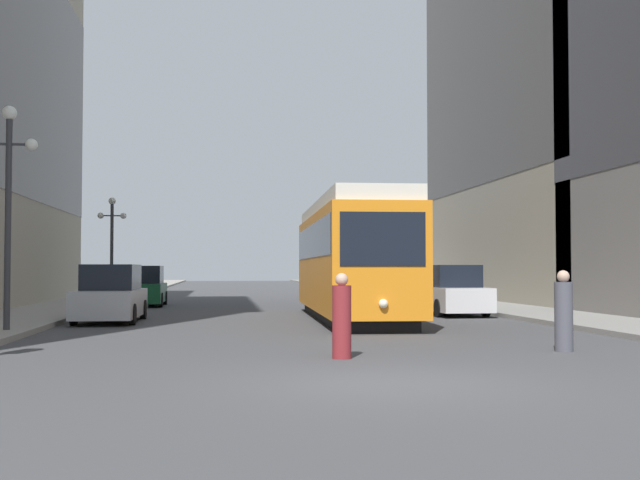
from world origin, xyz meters
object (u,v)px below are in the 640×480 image
at_px(parked_car_left_mid, 111,295).
at_px(pedestrian_crossing_far, 342,319).
at_px(transit_bus, 373,263).
at_px(lamp_post_left_near, 9,183).
at_px(pedestrian_crossing_near, 564,314).
at_px(streetcar, 351,256).
at_px(parked_car_right_far, 449,292).
at_px(parked_car_left_near, 144,287).
at_px(lamp_post_left_far, 112,232).

height_order(parked_car_left_mid, pedestrian_crossing_far, parked_car_left_mid).
distance_m(transit_bus, lamp_post_left_near, 22.06).
bearing_deg(lamp_post_left_near, pedestrian_crossing_far, -38.78).
bearing_deg(pedestrian_crossing_near, streetcar, 0.97).
bearing_deg(lamp_post_left_near, pedestrian_crossing_near, -23.63).
distance_m(parked_car_left_mid, parked_car_right_far, 12.06).
bearing_deg(lamp_post_left_near, parked_car_left_near, 83.18).
bearing_deg(transit_bus, pedestrian_crossing_near, -90.52).
bearing_deg(lamp_post_left_near, parked_car_right_far, 28.99).
distance_m(transit_bus, pedestrian_crossing_far, 24.56).
height_order(lamp_post_left_near, lamp_post_left_far, lamp_post_left_near).
relative_size(parked_car_left_near, pedestrian_crossing_near, 2.62).
relative_size(parked_car_right_far, pedestrian_crossing_near, 3.01).
bearing_deg(parked_car_left_mid, pedestrian_crossing_near, -44.06).
relative_size(streetcar, transit_bus, 1.14).
xyz_separation_m(transit_bus, lamp_post_left_far, (-12.81, 1.54, 1.56)).
bearing_deg(pedestrian_crossing_near, lamp_post_left_far, 13.34).
xyz_separation_m(parked_car_left_mid, pedestrian_crossing_far, (5.71, -11.09, -0.10)).
xyz_separation_m(lamp_post_left_near, lamp_post_left_far, (0.00, 19.40, -0.36)).
xyz_separation_m(pedestrian_crossing_near, lamp_post_left_near, (-12.30, 5.38, 3.10)).
bearing_deg(lamp_post_left_far, transit_bus, -6.85).
xyz_separation_m(transit_bus, parked_car_left_mid, (-10.91, -12.88, -1.10)).
distance_m(pedestrian_crossing_far, lamp_post_left_near, 10.25).
height_order(transit_bus, lamp_post_left_near, lamp_post_left_near).
bearing_deg(pedestrian_crossing_near, lamp_post_left_near, 53.31).
bearing_deg(transit_bus, pedestrian_crossing_far, -101.51).
relative_size(parked_car_left_mid, lamp_post_left_near, 0.83).
xyz_separation_m(pedestrian_crossing_near, pedestrian_crossing_far, (-4.69, -0.73, -0.02)).
bearing_deg(streetcar, lamp_post_left_far, 126.07).
relative_size(parked_car_left_near, lamp_post_left_far, 0.86).
distance_m(parked_car_left_mid, pedestrian_crossing_far, 12.47).
height_order(streetcar, parked_car_left_near, streetcar).
bearing_deg(parked_car_left_mid, pedestrian_crossing_far, -61.95).
bearing_deg(parked_car_left_near, pedestrian_crossing_near, -63.77).
bearing_deg(lamp_post_left_far, lamp_post_left_near, -90.00).
bearing_deg(pedestrian_crossing_near, parked_car_left_mid, 32.06).
distance_m(parked_car_left_near, lamp_post_left_near, 16.28).
distance_m(parked_car_right_far, pedestrian_crossing_far, 14.97).
bearing_deg(lamp_post_left_far, pedestrian_crossing_near, -63.60).
bearing_deg(pedestrian_crossing_far, parked_car_right_far, -99.18).
bearing_deg(parked_car_right_far, parked_car_left_mid, 10.73).
relative_size(parked_car_right_far, lamp_post_left_near, 0.88).
xyz_separation_m(parked_car_left_mid, lamp_post_left_far, (-1.90, 14.42, 2.67)).
bearing_deg(transit_bus, parked_car_left_mid, -129.53).
bearing_deg(parked_car_left_near, lamp_post_left_far, 118.57).
bearing_deg(parked_car_right_far, pedestrian_crossing_near, 82.22).
distance_m(lamp_post_left_near, lamp_post_left_far, 19.40).
xyz_separation_m(parked_car_left_mid, parked_car_right_far, (11.77, 2.60, 0.00)).
height_order(parked_car_left_near, pedestrian_crossing_far, parked_car_left_near).
distance_m(parked_car_left_near, parked_car_left_mid, 10.91).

